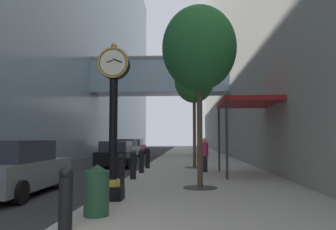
{
  "coord_description": "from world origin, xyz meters",
  "views": [
    {
      "loc": [
        2.48,
        -3.39,
        1.72
      ],
      "look_at": [
        0.96,
        23.54,
        3.65
      ],
      "focal_mm": 35.83,
      "sensor_mm": 36.0,
      "label": 1
    }
  ],
  "objects": [
    {
      "name": "trash_bin",
      "position": [
        0.61,
        3.53,
        0.68
      ],
      "size": [
        0.53,
        0.53,
        1.05
      ],
      "color": "#234C33",
      "rests_on": "sidewalk_right"
    },
    {
      "name": "street_clock",
      "position": [
        0.54,
        5.33,
        2.42
      ],
      "size": [
        0.84,
        0.55,
        4.16
      ],
      "color": "black",
      "rests_on": "sidewalk_right"
    },
    {
      "name": "ground_plane",
      "position": [
        0.0,
        27.0,
        0.0
      ],
      "size": [
        110.0,
        110.0,
        0.0
      ],
      "primitive_type": "plane",
      "color": "#262628",
      "rests_on": "ground"
    },
    {
      "name": "street_tree_mid_near",
      "position": [
        2.9,
        15.31,
        4.98
      ],
      "size": [
        2.23,
        2.23,
        6.16
      ],
      "color": "#333335",
      "rests_on": "sidewalk_right"
    },
    {
      "name": "car_red_near",
      "position": [
        -3.35,
        34.11,
        0.82
      ],
      "size": [
        2.08,
        4.59,
        1.7
      ],
      "color": "#AD191E",
      "rests_on": "ground"
    },
    {
      "name": "car_grey_far",
      "position": [
        -2.78,
        6.73,
        0.81
      ],
      "size": [
        2.04,
        4.52,
        1.68
      ],
      "color": "slate",
      "rests_on": "ground"
    },
    {
      "name": "bollard_third",
      "position": [
        0.35,
        7.39,
        0.72
      ],
      "size": [
        0.25,
        0.25,
        1.1
      ],
      "color": "black",
      "rests_on": "sidewalk_right"
    },
    {
      "name": "building_block_left",
      "position": [
        -10.98,
        29.99,
        15.49
      ],
      "size": [
        22.22,
        80.0,
        31.07
      ],
      "color": "slate",
      "rests_on": "ground"
    },
    {
      "name": "building_block_right",
      "position": [
        10.87,
        30.0,
        15.25
      ],
      "size": [
        9.0,
        80.0,
        30.5
      ],
      "color": "gray",
      "rests_on": "ground"
    },
    {
      "name": "pedestrian_walking",
      "position": [
        3.33,
        12.89,
        1.0
      ],
      "size": [
        0.42,
        0.42,
        1.64
      ],
      "color": "#23232D",
      "rests_on": "sidewalk_right"
    },
    {
      "name": "bollard_nearest",
      "position": [
        0.35,
        2.47,
        0.72
      ],
      "size": [
        0.25,
        0.25,
        1.1
      ],
      "color": "black",
      "rests_on": "sidewalk_right"
    },
    {
      "name": "car_silver_trailing",
      "position": [
        -2.98,
        27.17,
        0.83
      ],
      "size": [
        2.05,
        4.28,
        1.72
      ],
      "color": "#B7BABF",
      "rests_on": "ground"
    },
    {
      "name": "bollard_fourth",
      "position": [
        0.35,
        9.85,
        0.72
      ],
      "size": [
        0.25,
        0.25,
        1.1
      ],
      "color": "black",
      "rests_on": "sidewalk_right"
    },
    {
      "name": "storefront_awning",
      "position": [
        5.13,
        11.59,
        3.28
      ],
      "size": [
        2.4,
        3.6,
        3.3
      ],
      "color": "maroon",
      "rests_on": "sidewalk_right"
    },
    {
      "name": "sidewalk_right",
      "position": [
        3.18,
        30.0,
        0.07
      ],
      "size": [
        6.37,
        80.0,
        0.14
      ],
      "primitive_type": "cube",
      "color": "#9E998E",
      "rests_on": "ground"
    },
    {
      "name": "bollard_sixth",
      "position": [
        0.35,
        14.78,
        0.72
      ],
      "size": [
        0.25,
        0.25,
        1.1
      ],
      "color": "black",
      "rests_on": "sidewalk_right"
    },
    {
      "name": "street_tree_near",
      "position": [
        2.9,
        7.6,
        4.71
      ],
      "size": [
        2.47,
        2.47,
        6.02
      ],
      "color": "#333335",
      "rests_on": "sidewalk_right"
    },
    {
      "name": "car_black_mid",
      "position": [
        -1.82,
        16.96,
        0.77
      ],
      "size": [
        2.09,
        4.24,
        1.58
      ],
      "color": "black",
      "rests_on": "ground"
    },
    {
      "name": "bollard_fifth",
      "position": [
        0.35,
        12.31,
        0.72
      ],
      "size": [
        0.25,
        0.25,
        1.1
      ],
      "color": "black",
      "rests_on": "sidewalk_right"
    }
  ]
}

